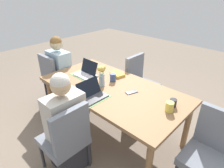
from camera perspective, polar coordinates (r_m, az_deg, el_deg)
The scene contains 18 objects.
ground_plane at distance 2.93m, azimuth 0.00°, elevation -13.48°, with size 10.00×10.00×0.00m, color #756656.
dining_table at distance 2.55m, azimuth 0.00°, elevation -2.44°, with size 1.95×1.01×0.72m.
chair_far_left_near at distance 2.15m, azimuth -13.33°, elevation -15.10°, with size 0.44×0.44×0.90m.
person_far_left_near at distance 2.21m, azimuth -13.22°, elevation -12.89°, with size 0.36×0.40×1.19m.
chair_head_right_left_mid at distance 3.46m, azimuth -16.48°, elevation 2.06°, with size 0.44×0.44×0.90m.
person_head_right_left_mid at distance 3.43m, azimuth -14.96°, elevation 2.58°, with size 0.40×0.36×1.19m.
chair_head_left_left_far at distance 2.20m, azimuth 27.21°, elevation -16.89°, with size 0.44×0.44×0.90m.
chair_near_right_near at distance 3.23m, azimuth 8.14°, elevation 1.15°, with size 0.44×0.44×0.90m.
flower_vase at distance 2.47m, azimuth -3.06°, elevation 3.11°, with size 0.10×0.11×0.29m.
placemat_far_left_near at distance 2.30m, azimuth -5.57°, elevation -4.14°, with size 0.36×0.26×0.00m, color #7FAD70.
placemat_head_right_left_mid at distance 2.88m, azimuth -8.35°, elevation 2.67°, with size 0.36×0.26×0.00m, color #7FAD70.
laptop_far_left_near at distance 2.29m, azimuth -6.01°, elevation -3.06°, with size 0.22×0.32×0.20m.
laptop_head_right_left_mid at distance 2.85m, azimuth -7.53°, elevation 3.37°, with size 0.32×0.22×0.21m.
coffee_mug_near_left at distance 2.13m, azimuth 16.64°, elevation -6.48°, with size 0.09×0.09×0.11m, color #DBC64C.
coffee_mug_near_right at distance 2.65m, azimuth 0.27°, elevation 1.97°, with size 0.08×0.08×0.11m, color #33477A.
coffee_mug_centre_left at distance 2.23m, azimuth 17.61°, elevation -5.30°, with size 0.08×0.08×0.09m, color #232328.
book_red_cover at distance 2.83m, azimuth 1.61°, elevation 2.92°, with size 0.20×0.14×0.04m, color gold.
phone_black at distance 2.41m, azimuth 5.78°, elevation -2.41°, with size 0.15×0.07×0.01m, color black.
Camera 1 is at (-1.52, 1.59, 1.94)m, focal length 30.92 mm.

